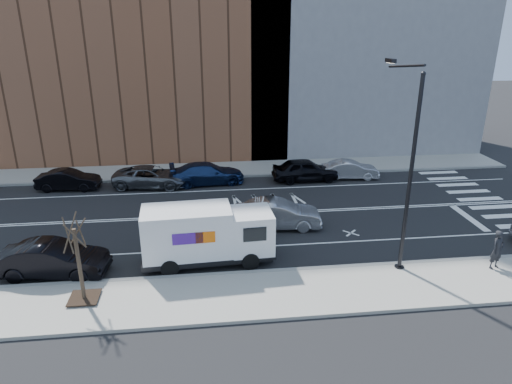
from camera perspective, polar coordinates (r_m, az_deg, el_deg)
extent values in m
plane|color=black|center=(27.51, -2.34, -2.83)|extent=(120.00, 120.00, 0.00)
cube|color=gray|center=(19.73, -0.28, -12.75)|extent=(44.00, 3.60, 0.15)
cube|color=gray|center=(35.72, -3.46, 2.86)|extent=(44.00, 3.60, 0.15)
cube|color=gray|center=(21.25, -0.83, -10.08)|extent=(44.00, 0.25, 0.17)
cube|color=gray|center=(34.01, -3.27, 1.96)|extent=(44.00, 0.25, 0.17)
cube|color=brown|center=(41.25, -16.31, 19.92)|extent=(26.00, 10.00, 22.00)
cylinder|color=black|center=(20.87, 18.71, 1.54)|extent=(0.18, 0.18, 9.00)
cylinder|color=black|center=(22.62, 17.44, -9.05)|extent=(0.44, 0.44, 0.20)
sphere|color=black|center=(19.96, 20.19, 13.70)|extent=(0.20, 0.20, 0.20)
cylinder|color=black|center=(21.48, 18.22, 14.73)|extent=(0.11, 3.49, 0.48)
cube|color=black|center=(23.02, 16.49, 15.49)|extent=(0.25, 0.80, 0.18)
cube|color=#FFF2CC|center=(23.03, 16.46, 15.24)|extent=(0.18, 0.55, 0.03)
cube|color=black|center=(20.56, -20.67, -12.24)|extent=(1.20, 1.20, 0.04)
cylinder|color=#382B1E|center=(19.81, -21.22, -8.52)|extent=(0.16, 0.16, 3.20)
cylinder|color=#382B1E|center=(19.14, -21.03, -4.84)|extent=(0.06, 0.80, 1.44)
cylinder|color=#382B1E|center=(19.39, -21.37, -4.55)|extent=(0.81, 0.31, 1.19)
cylinder|color=#382B1E|center=(19.39, -22.23, -4.68)|extent=(0.58, 0.76, 1.50)
cylinder|color=#382B1E|center=(19.13, -22.44, -5.05)|extent=(0.47, 0.61, 1.37)
cylinder|color=#382B1E|center=(18.98, -21.70, -5.15)|extent=(0.72, 0.29, 1.13)
cube|color=black|center=(22.21, -6.14, -7.70)|extent=(6.17, 2.38, 0.29)
cube|color=silver|center=(21.93, -0.61, -4.81)|extent=(2.07, 2.21, 1.96)
cube|color=black|center=(21.97, 1.96, -3.93)|extent=(0.16, 1.81, 0.93)
cube|color=black|center=(20.86, -0.14, -5.32)|extent=(1.08, 0.10, 0.68)
cube|color=black|center=(22.77, -1.04, -3.01)|extent=(1.08, 0.10, 0.68)
cube|color=black|center=(22.52, 1.82, -6.88)|extent=(0.25, 1.96, 0.34)
cube|color=silver|center=(21.62, -8.60, -4.88)|extent=(4.22, 2.37, 2.25)
cube|color=#47198C|center=(20.57, -8.53, -5.80)|extent=(1.37, 0.09, 0.54)
cube|color=orange|center=(20.59, -6.34, -5.67)|extent=(0.88, 0.07, 0.54)
cube|color=#47198C|center=(22.56, -8.70, -3.36)|extent=(1.37, 0.09, 0.54)
cube|color=orange|center=(22.58, -6.72, -3.24)|extent=(0.88, 0.07, 0.54)
cylinder|color=black|center=(21.55, -0.70, -8.61)|extent=(0.84, 0.32, 0.82)
cylinder|color=black|center=(23.26, -1.47, -6.29)|extent=(0.84, 0.32, 0.82)
cylinder|color=black|center=(21.36, -10.72, -9.29)|extent=(0.84, 0.32, 0.82)
cylinder|color=black|center=(23.09, -10.70, -6.89)|extent=(0.84, 0.32, 0.82)
imported|color=black|center=(33.91, -22.40, 1.42)|extent=(4.29, 1.73, 1.39)
imported|color=#52555B|center=(32.74, -12.98, 1.88)|extent=(5.46, 3.03, 1.45)
imported|color=navy|center=(32.67, -6.13, 2.33)|extent=(5.42, 2.62, 1.52)
imported|color=black|center=(33.30, 6.18, 2.78)|extent=(4.83, 2.02, 1.63)
imported|color=#B8B9BE|center=(34.31, 11.69, 2.75)|extent=(4.19, 1.75, 1.35)
imported|color=#98989C|center=(25.54, 2.68, -2.80)|extent=(4.97, 2.10, 1.59)
imported|color=black|center=(22.81, -24.04, -7.70)|extent=(5.02, 2.23, 1.60)
imported|color=black|center=(23.81, 27.95, -6.40)|extent=(0.80, 0.65, 1.88)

